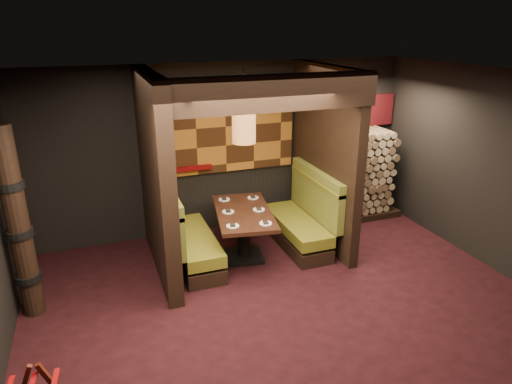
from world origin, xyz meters
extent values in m
cube|color=black|center=(0.00, 0.00, -0.01)|extent=(6.50, 5.50, 0.02)
cube|color=black|center=(0.00, 0.00, 2.86)|extent=(6.50, 5.50, 0.02)
cube|color=black|center=(0.00, 2.76, 1.43)|extent=(6.50, 0.02, 2.85)
cube|color=black|center=(0.00, -2.76, 1.43)|extent=(6.50, 0.02, 2.85)
cube|color=black|center=(3.26, 0.00, 1.43)|extent=(0.02, 5.50, 2.85)
cube|color=black|center=(-1.35, 1.65, 1.43)|extent=(0.20, 2.20, 2.85)
cube|color=black|center=(1.30, 1.70, 1.43)|extent=(0.15, 2.10, 2.85)
cube|color=black|center=(-0.02, 0.70, 2.63)|extent=(2.85, 0.18, 0.44)
cube|color=#A9651F|center=(-0.02, 2.71, 1.82)|extent=(2.40, 0.06, 1.55)
cube|color=#A9651F|center=(-1.23, 1.82, 1.85)|extent=(0.04, 1.85, 1.45)
cube|color=#620708|center=(-0.60, 2.65, 1.18)|extent=(0.60, 0.12, 0.07)
cube|color=black|center=(-0.85, 1.65, 0.11)|extent=(0.55, 1.60, 0.22)
cube|color=#69681B|center=(-0.85, 1.65, 0.36)|extent=(0.55, 1.60, 0.18)
cube|color=brown|center=(-1.19, 1.65, 0.75)|extent=(0.12, 1.60, 0.78)
cube|color=#69681B|center=(-1.19, 1.65, 1.10)|extent=(0.15, 1.60, 0.06)
cube|color=black|center=(0.82, 1.65, 0.11)|extent=(0.55, 1.60, 0.22)
cube|color=#69681B|center=(0.82, 1.65, 0.36)|extent=(0.55, 1.60, 0.18)
cube|color=brown|center=(1.16, 1.65, 0.75)|extent=(0.12, 1.60, 0.78)
cube|color=#69681B|center=(1.16, 1.65, 1.10)|extent=(0.15, 1.60, 0.06)
cube|color=black|center=(-0.12, 1.52, 0.03)|extent=(0.64, 0.64, 0.06)
cylinder|color=black|center=(-0.12, 1.52, 0.36)|extent=(0.20, 0.20, 0.72)
cube|color=#341B12|center=(-0.12, 1.52, 0.75)|extent=(1.05, 1.60, 0.06)
cylinder|color=white|center=(-0.43, 1.06, 0.79)|extent=(0.18, 0.18, 0.01)
cube|color=black|center=(-0.43, 1.06, 0.80)|extent=(0.09, 0.12, 0.02)
cylinder|color=white|center=(0.03, 0.98, 0.79)|extent=(0.18, 0.18, 0.01)
cube|color=black|center=(0.03, 0.98, 0.80)|extent=(0.09, 0.12, 0.02)
cylinder|color=white|center=(-0.34, 1.56, 0.79)|extent=(0.18, 0.18, 0.01)
cube|color=black|center=(-0.34, 1.56, 0.80)|extent=(0.09, 0.12, 0.02)
cylinder|color=white|center=(0.11, 1.48, 0.79)|extent=(0.18, 0.18, 0.01)
cube|color=black|center=(0.11, 1.48, 0.80)|extent=(0.09, 0.12, 0.02)
cylinder|color=white|center=(-0.26, 2.06, 0.79)|extent=(0.18, 0.18, 0.01)
cube|color=black|center=(-0.26, 2.06, 0.80)|extent=(0.09, 0.12, 0.02)
cylinder|color=white|center=(0.20, 1.98, 0.79)|extent=(0.18, 0.18, 0.01)
cube|color=black|center=(0.20, 1.98, 0.80)|extent=(0.09, 0.12, 0.02)
cylinder|color=#A36531|center=(-0.12, 1.47, 2.07)|extent=(0.33, 0.33, 0.45)
sphere|color=#FFC672|center=(-0.12, 1.47, 2.07)|extent=(0.18, 0.18, 0.18)
cylinder|color=black|center=(-0.12, 1.47, 2.57)|extent=(0.02, 0.02, 0.56)
cylinder|color=black|center=(-3.05, 1.10, 1.20)|extent=(0.26, 0.26, 2.40)
cylinder|color=black|center=(-3.05, 1.10, 0.50)|extent=(0.31, 0.31, 0.09)
cylinder|color=black|center=(-3.05, 1.10, 1.10)|extent=(0.31, 0.31, 0.09)
cylinder|color=black|center=(-3.05, 1.10, 1.70)|extent=(0.31, 0.31, 0.09)
cube|color=black|center=(2.29, 2.35, 0.06)|extent=(1.73, 0.70, 0.12)
cube|color=brown|center=(2.29, 2.35, 0.88)|extent=(1.73, 0.70, 1.52)
cube|color=maroon|center=(2.29, 2.68, 1.92)|extent=(1.83, 0.10, 0.56)
cube|color=black|center=(1.39, 1.96, 1.43)|extent=(0.08, 0.08, 2.85)
camera|label=1|loc=(-2.11, -4.44, 3.43)|focal=32.00mm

